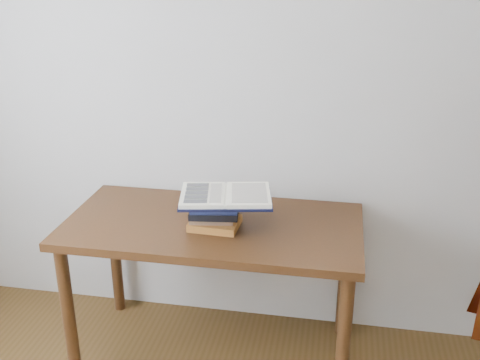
# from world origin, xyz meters

# --- Properties ---
(room_shell) EXTENTS (3.54, 3.54, 2.62)m
(room_shell) POSITION_xyz_m (-0.08, 0.01, 1.63)
(room_shell) COLOR beige
(room_shell) RESTS_ON ground
(desk) EXTENTS (1.38, 0.69, 0.74)m
(desk) POSITION_xyz_m (-0.03, 1.38, 0.64)
(desk) COLOR #412410
(desk) RESTS_ON ground
(book_stack) EXTENTS (0.25, 0.20, 0.15)m
(book_stack) POSITION_xyz_m (-0.02, 1.34, 0.82)
(book_stack) COLOR #9A5D23
(book_stack) RESTS_ON desk
(open_book) EXTENTS (0.45, 0.35, 0.03)m
(open_book) POSITION_xyz_m (0.04, 1.31, 0.91)
(open_book) COLOR black
(open_book) RESTS_ON book_stack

